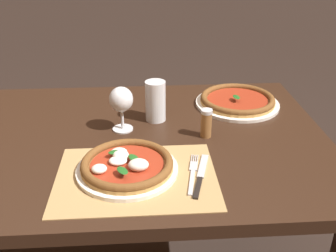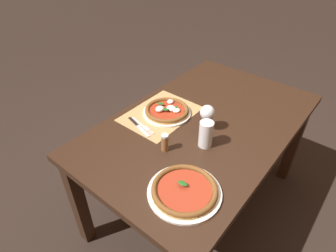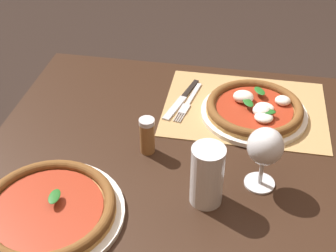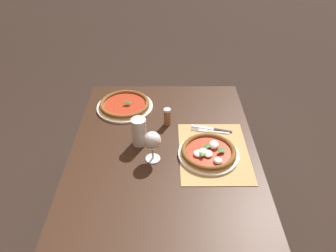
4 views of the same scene
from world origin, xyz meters
The scene contains 9 objects.
dining_table centered at (0.00, 0.00, 0.64)m, with size 1.46×0.90×0.74m.
paper_placemat centered at (0.10, -0.24, 0.74)m, with size 0.44×0.33×0.00m, color #A88451.
pizza_near centered at (0.07, -0.21, 0.76)m, with size 0.29×0.29×0.05m.
pizza_far centered at (0.49, 0.23, 0.76)m, with size 0.32×0.32×0.04m.
wine_glass centered at (0.05, 0.05, 0.85)m, with size 0.08×0.08×0.16m.
pint_glass centered at (0.17, 0.12, 0.81)m, with size 0.07×0.07×0.15m.
fork centered at (0.26, -0.24, 0.75)m, with size 0.05×0.20×0.00m.
knife centered at (0.28, -0.25, 0.75)m, with size 0.07×0.21×0.01m.
pepper_shaker centered at (0.33, -0.02, 0.79)m, with size 0.04×0.04×0.10m.
Camera 3 is at (0.12, 0.84, 1.50)m, focal length 50.00 mm.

